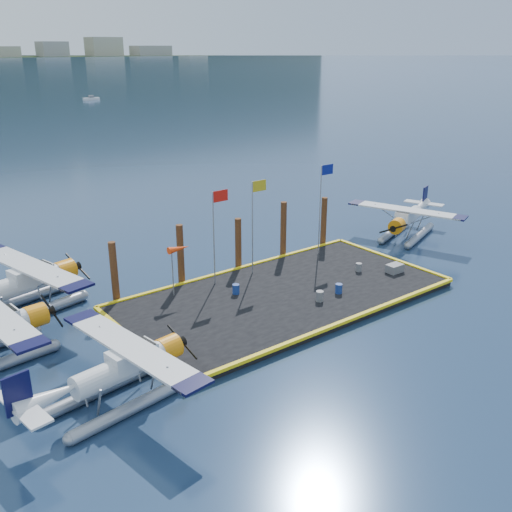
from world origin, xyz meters
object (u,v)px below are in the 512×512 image
(drum_3, at_px, (320,296))
(flagpole_yellow, at_px, (255,213))
(piling_4, at_px, (324,223))
(seaplane_a, at_px, (126,370))
(crate, at_px, (395,268))
(flagpole_blue, at_px, (322,196))
(seaplane_c, at_px, (26,286))
(windsock, at_px, (179,250))
(drum_2, at_px, (359,267))
(flagpole_red, at_px, (216,223))
(piling_1, at_px, (181,257))
(seaplane_d, at_px, (406,221))
(piling_2, at_px, (238,245))
(drum_1, at_px, (339,289))
(piling_3, at_px, (283,231))
(piling_0, at_px, (114,274))
(drum_5, at_px, (236,289))

(drum_3, bearing_deg, flagpole_yellow, 92.36)
(piling_4, bearing_deg, seaplane_a, -155.81)
(crate, xyz_separation_m, flagpole_blue, (-1.44, 5.68, 4.01))
(seaplane_c, bearing_deg, flagpole_blue, 65.42)
(windsock, bearing_deg, drum_2, -19.82)
(flagpole_red, height_order, piling_4, flagpole_red)
(seaplane_c, relative_size, piling_1, 2.46)
(seaplane_d, xyz_separation_m, drum_3, (-14.62, -5.36, -0.73))
(windsock, bearing_deg, flagpole_blue, -0.00)
(flagpole_yellow, distance_m, piling_2, 3.07)
(drum_3, height_order, flagpole_blue, flagpole_blue)
(flagpole_yellow, distance_m, flagpole_blue, 6.00)
(flagpole_red, bearing_deg, drum_1, -49.64)
(piling_2, xyz_separation_m, piling_3, (4.00, 0.00, 0.25))
(piling_0, bearing_deg, windsock, -24.73)
(seaplane_c, height_order, flagpole_red, flagpole_red)
(drum_1, distance_m, windsock, 10.01)
(seaplane_c, relative_size, drum_2, 18.34)
(drum_3, height_order, piling_3, piling_3)
(drum_1, distance_m, piling_1, 10.12)
(drum_3, bearing_deg, piling_2, 93.38)
(seaplane_c, distance_m, drum_2, 20.94)
(drum_1, xyz_separation_m, drum_3, (-1.74, -0.14, 0.02))
(seaplane_c, relative_size, piling_4, 2.59)
(drum_3, height_order, flagpole_yellow, flagpole_yellow)
(drum_5, relative_size, piling_3, 0.14)
(seaplane_c, height_order, piling_0, piling_0)
(piling_1, xyz_separation_m, piling_2, (4.50, 0.00, -0.20))
(seaplane_c, distance_m, windsock, 9.01)
(drum_5, relative_size, piling_0, 0.15)
(piling_3, xyz_separation_m, piling_4, (4.00, 0.00, -0.15))
(seaplane_a, height_order, drum_5, seaplane_a)
(flagpole_red, bearing_deg, piling_3, 13.25)
(piling_1, height_order, piling_3, piling_3)
(drum_2, bearing_deg, seaplane_d, 20.56)
(drum_3, xyz_separation_m, piling_1, (-4.95, 7.60, 1.38))
(seaplane_d, distance_m, drum_3, 15.58)
(seaplane_d, xyz_separation_m, piling_3, (-11.06, 2.24, 0.70))
(seaplane_a, height_order, piling_2, piling_2)
(windsock, height_order, piling_3, piling_3)
(flagpole_red, bearing_deg, seaplane_d, -2.06)
(seaplane_a, relative_size, flagpole_yellow, 1.50)
(drum_1, xyz_separation_m, flagpole_blue, (4.01, 5.86, 3.99))
(flagpole_yellow, bearing_deg, drum_3, -87.64)
(seaplane_a, xyz_separation_m, flagpole_blue, (18.93, 7.72, 3.26))
(seaplane_a, relative_size, piling_2, 2.44)
(seaplane_a, xyz_separation_m, drum_2, (18.59, 3.62, -0.75))
(seaplane_a, height_order, seaplane_c, seaplane_c)
(drum_1, bearing_deg, seaplane_c, 147.80)
(flagpole_red, xyz_separation_m, piling_2, (2.79, 1.60, -2.50))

